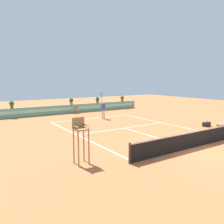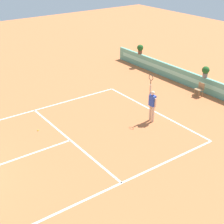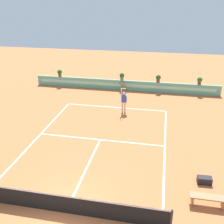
% 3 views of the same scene
% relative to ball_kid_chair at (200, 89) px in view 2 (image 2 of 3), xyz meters
% --- Properties ---
extents(ground_plane, '(60.00, 60.00, 0.00)m').
position_rel_ball_kid_chair_xyz_m(ground_plane, '(-0.07, -9.66, -0.48)').
color(ground_plane, '#C66B3D').
extents(court_lines, '(8.32, 11.94, 0.01)m').
position_rel_ball_kid_chair_xyz_m(court_lines, '(-0.07, -8.94, -0.47)').
color(court_lines, white).
rests_on(court_lines, ground).
extents(back_wall_barrier, '(18.00, 0.21, 1.00)m').
position_rel_ball_kid_chair_xyz_m(back_wall_barrier, '(-0.07, 0.73, 0.02)').
color(back_wall_barrier, '#60A88E').
rests_on(back_wall_barrier, ground).
extents(ball_kid_chair, '(0.44, 0.44, 0.85)m').
position_rel_ball_kid_chair_xyz_m(ball_kid_chair, '(0.00, 0.00, 0.00)').
color(ball_kid_chair, '#99754C').
rests_on(ball_kid_chair, ground).
extents(tennis_player, '(0.62, 0.23, 2.58)m').
position_rel_ball_kid_chair_xyz_m(tennis_player, '(0.73, -4.69, 0.57)').
color(tennis_player, beige).
rests_on(tennis_player, ground).
extents(tennis_ball_near_baseline, '(0.07, 0.07, 0.07)m').
position_rel_ball_kid_chair_xyz_m(tennis_ball_near_baseline, '(-1.85, -10.14, -0.44)').
color(tennis_ball_near_baseline, '#CCE033').
rests_on(tennis_ball_near_baseline, ground).
extents(potted_plant_centre, '(0.48, 0.48, 0.72)m').
position_rel_ball_kid_chair_xyz_m(potted_plant_centre, '(-0.30, 0.73, 0.93)').
color(potted_plant_centre, gray).
rests_on(potted_plant_centre, back_wall_barrier).
extents(potted_plant_far_left, '(0.48, 0.48, 0.72)m').
position_rel_ball_kid_chair_xyz_m(potted_plant_far_left, '(-6.65, 0.73, 0.93)').
color(potted_plant_far_left, brown).
rests_on(potted_plant_far_left, back_wall_barrier).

